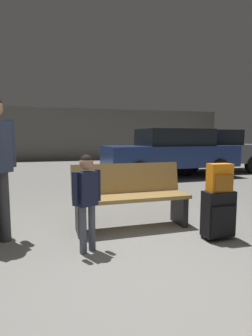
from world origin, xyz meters
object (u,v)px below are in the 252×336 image
Objects in this scene: suitcase at (218,214)px; child at (87,193)px; parked_car_side at (208,150)px; bench at (130,196)px; backpack_bright at (220,178)px; parked_car_near at (170,151)px.

child is (-1.61, 0.05, 0.34)m from suitcase.
child is 0.26× the size of parked_car_side.
bench is 4.74× the size of backpack_bright.
backpack_bright reaches higher than bench.
suitcase is 0.14× the size of parked_car_near.
parked_car_side is at bearing 59.30° from backpack_bright.
suitcase is at bearing 41.36° from backpack_bright.
backpack_bright is at bearing -1.71° from child.
bench is 6.79m from parked_car_side.
child is at bearing -122.95° from parked_car_near.
suitcase is at bearing -120.70° from parked_car_side.
bench is 0.39× the size of parked_car_near.
parked_car_near is (3.24, 5.00, 0.14)m from child.
parked_car_side is at bearing 48.83° from child.
backpack_bright reaches higher than suitcase.
child is at bearing -135.22° from bench.
child is at bearing 178.29° from backpack_bright.
backpack_bright is at bearing -107.92° from parked_car_near.
bench is 1.00m from child.
parked_car_near is at bearing 72.08° from suitcase.
suitcase is at bearing -107.92° from parked_car_near.
suitcase is 0.56× the size of child.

